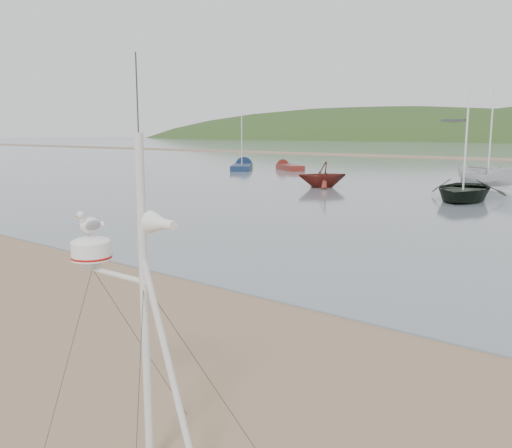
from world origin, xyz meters
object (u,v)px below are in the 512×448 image
Objects in this scene: boat_dark at (466,148)px; boat_white at (489,155)px; sailboat_blue_near at (243,166)px; boat_red at (323,163)px; dinghy_red_far at (285,167)px; mast_rig at (141,374)px.

boat_dark is 7.45m from boat_white.
boat_dark reaches higher than boat_white.
boat_white is at bearing -10.67° from sailboat_blue_near.
boat_white is (8.61, 6.20, 0.53)m from boat_red.
sailboat_blue_near is (-24.47, 4.61, -1.86)m from boat_white.
boat_dark reaches higher than dinghy_red_far.
sailboat_blue_near is (-30.24, 37.65, -0.77)m from mast_rig.
dinghy_red_far is at bearing 25.85° from sailboat_blue_near.
mast_rig is 0.80× the size of boat_dark.
boat_white is 24.97m from sailboat_blue_near.
boat_white is at bearing 74.97° from boat_red.
sailboat_blue_near is at bearing 89.01° from boat_white.
boat_dark is 1.30× the size of boat_white.
sailboat_blue_near is at bearing 145.45° from boat_dark.
mast_rig is 1.39× the size of boat_red.
boat_white is at bearing 87.35° from boat_dark.
boat_dark is at bearing -25.33° from sailboat_blue_near.
mast_rig is at bearing -88.36° from boat_dark.
boat_dark is at bearing -163.76° from boat_white.
boat_red is at bearing -34.26° from sailboat_blue_near.
boat_red is 0.45× the size of sailboat_blue_near.
mast_rig is at bearing -56.16° from dinghy_red_far.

